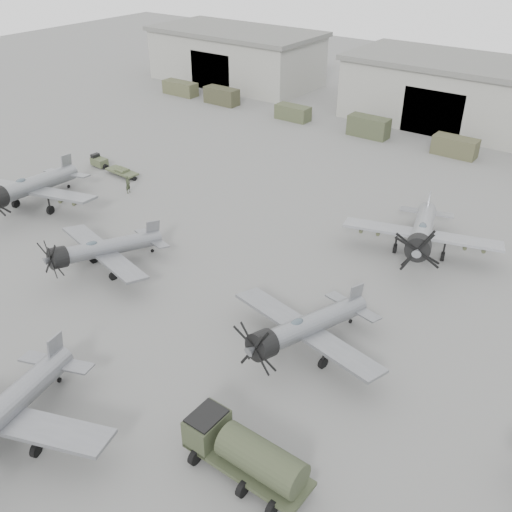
{
  "coord_description": "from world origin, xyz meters",
  "views": [
    {
      "loc": [
        25.14,
        -17.42,
        25.59
      ],
      "look_at": [
        2.45,
        13.19,
        2.5
      ],
      "focal_mm": 40.0,
      "sensor_mm": 36.0,
      "label": 1
    }
  ],
  "objects_px": {
    "fuel_tanker": "(246,452)",
    "aircraft_mid_1": "(99,250)",
    "aircraft_mid_0": "(27,188)",
    "aircraft_far_1": "(422,232)",
    "aircraft_mid_2": "(303,329)",
    "ground_crew": "(128,184)",
    "tug_trailer": "(108,166)"
  },
  "relations": [
    {
      "from": "aircraft_mid_1",
      "to": "aircraft_mid_2",
      "type": "height_order",
      "value": "aircraft_mid_2"
    },
    {
      "from": "aircraft_mid_2",
      "to": "aircraft_far_1",
      "type": "height_order",
      "value": "aircraft_far_1"
    },
    {
      "from": "aircraft_mid_0",
      "to": "ground_crew",
      "type": "bearing_deg",
      "value": 46.45
    },
    {
      "from": "aircraft_far_1",
      "to": "tug_trailer",
      "type": "bearing_deg",
      "value": 167.85
    },
    {
      "from": "aircraft_mid_0",
      "to": "tug_trailer",
      "type": "height_order",
      "value": "aircraft_mid_0"
    },
    {
      "from": "aircraft_mid_0",
      "to": "fuel_tanker",
      "type": "bearing_deg",
      "value": -34.55
    },
    {
      "from": "aircraft_far_1",
      "to": "aircraft_mid_2",
      "type": "bearing_deg",
      "value": -111.08
    },
    {
      "from": "fuel_tanker",
      "to": "tug_trailer",
      "type": "height_order",
      "value": "fuel_tanker"
    },
    {
      "from": "aircraft_far_1",
      "to": "ground_crew",
      "type": "distance_m",
      "value": 30.52
    },
    {
      "from": "fuel_tanker",
      "to": "aircraft_mid_0",
      "type": "bearing_deg",
      "value": 162.28
    },
    {
      "from": "aircraft_mid_0",
      "to": "aircraft_far_1",
      "type": "bearing_deg",
      "value": 6.67
    },
    {
      "from": "ground_crew",
      "to": "aircraft_far_1",
      "type": "bearing_deg",
      "value": -92.61
    },
    {
      "from": "aircraft_mid_0",
      "to": "tug_trailer",
      "type": "xyz_separation_m",
      "value": [
        -2.07,
        11.56,
        -2.0
      ]
    },
    {
      "from": "aircraft_mid_1",
      "to": "aircraft_mid_2",
      "type": "xyz_separation_m",
      "value": [
        18.88,
        1.08,
        0.13
      ]
    },
    {
      "from": "aircraft_mid_0",
      "to": "aircraft_mid_2",
      "type": "height_order",
      "value": "aircraft_mid_0"
    },
    {
      "from": "ground_crew",
      "to": "aircraft_mid_1",
      "type": "bearing_deg",
      "value": -154.3
    },
    {
      "from": "tug_trailer",
      "to": "fuel_tanker",
      "type": "bearing_deg",
      "value": -28.38
    },
    {
      "from": "fuel_tanker",
      "to": "tug_trailer",
      "type": "bearing_deg",
      "value": 148.9
    },
    {
      "from": "aircraft_far_1",
      "to": "tug_trailer",
      "type": "distance_m",
      "value": 36.66
    },
    {
      "from": "aircraft_far_1",
      "to": "ground_crew",
      "type": "bearing_deg",
      "value": 174.23
    },
    {
      "from": "fuel_tanker",
      "to": "ground_crew",
      "type": "distance_m",
      "value": 37.56
    },
    {
      "from": "aircraft_mid_0",
      "to": "aircraft_mid_1",
      "type": "bearing_deg",
      "value": -29.04
    },
    {
      "from": "aircraft_mid_2",
      "to": "aircraft_far_1",
      "type": "xyz_separation_m",
      "value": [
        1.25,
        16.71,
        0.23
      ]
    },
    {
      "from": "aircraft_far_1",
      "to": "fuel_tanker",
      "type": "xyz_separation_m",
      "value": [
        1.48,
        -26.43,
        -0.84
      ]
    },
    {
      "from": "aircraft_far_1",
      "to": "aircraft_mid_0",
      "type": "bearing_deg",
      "value": -173.91
    },
    {
      "from": "aircraft_far_1",
      "to": "tug_trailer",
      "type": "height_order",
      "value": "aircraft_far_1"
    },
    {
      "from": "aircraft_mid_0",
      "to": "aircraft_mid_1",
      "type": "distance_m",
      "value": 14.67
    },
    {
      "from": "tug_trailer",
      "to": "aircraft_far_1",
      "type": "bearing_deg",
      "value": 7.99
    },
    {
      "from": "fuel_tanker",
      "to": "aircraft_far_1",
      "type": "bearing_deg",
      "value": 93.81
    },
    {
      "from": "aircraft_mid_2",
      "to": "tug_trailer",
      "type": "xyz_separation_m",
      "value": [
        -35.24,
        13.73,
        -1.65
      ]
    },
    {
      "from": "aircraft_mid_2",
      "to": "ground_crew",
      "type": "xyz_separation_m",
      "value": [
        -28.68,
        10.87,
        -1.24
      ]
    },
    {
      "from": "fuel_tanker",
      "to": "aircraft_mid_1",
      "type": "bearing_deg",
      "value": 158.81
    }
  ]
}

